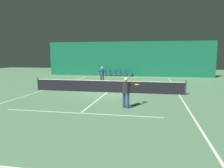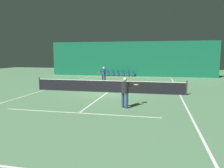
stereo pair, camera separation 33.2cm
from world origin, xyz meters
TOP-DOWN VIEW (x-y plane):
  - ground_plane at (0.00, 0.00)m, footprint 60.00×60.00m
  - backdrop_curtain at (0.00, 13.62)m, footprint 23.00×0.12m
  - court_line_baseline_far at (0.00, 11.90)m, footprint 11.00×0.10m
  - court_line_baseline_near at (0.00, -11.90)m, footprint 11.00×0.10m
  - court_line_service_far at (0.00, 6.40)m, footprint 8.25×0.10m
  - court_line_service_near at (0.00, -6.40)m, footprint 8.25×0.10m
  - court_line_sideline_left at (-5.50, 0.00)m, footprint 0.10×23.80m
  - court_line_sideline_right at (5.50, 0.00)m, footprint 0.10×23.80m
  - court_line_centre at (0.00, 0.00)m, footprint 0.10×12.80m
  - tennis_net at (0.00, 0.00)m, footprint 12.00×0.10m
  - player_near at (2.14, -4.80)m, footprint 1.00×1.37m
  - player_far at (-1.67, 5.20)m, footprint 0.75×1.42m
  - courtside_chair_0 at (-3.20, 13.07)m, footprint 0.44×0.44m
  - courtside_chair_1 at (-2.48, 13.07)m, footprint 0.44×0.44m
  - courtside_chair_2 at (-1.76, 13.07)m, footprint 0.44×0.44m
  - courtside_chair_3 at (-1.04, 13.07)m, footprint 0.44×0.44m
  - courtside_chair_4 at (-0.32, 13.07)m, footprint 0.44×0.44m
  - courtside_chair_5 at (0.39, 13.07)m, footprint 0.44×0.44m

SIDE VIEW (x-z plane):
  - ground_plane at x=0.00m, z-range 0.00..0.00m
  - court_line_baseline_far at x=0.00m, z-range 0.00..0.00m
  - court_line_baseline_near at x=0.00m, z-range 0.00..0.00m
  - court_line_service_far at x=0.00m, z-range 0.00..0.00m
  - court_line_service_near at x=0.00m, z-range 0.00..0.00m
  - court_line_sideline_left at x=-5.50m, z-range 0.00..0.00m
  - court_line_sideline_right at x=5.50m, z-range 0.00..0.00m
  - court_line_centre at x=0.00m, z-range 0.00..0.00m
  - courtside_chair_0 at x=-3.20m, z-range 0.07..0.91m
  - courtside_chair_1 at x=-2.48m, z-range 0.07..0.91m
  - courtside_chair_2 at x=-1.76m, z-range 0.07..0.91m
  - courtside_chair_3 at x=-1.04m, z-range 0.07..0.91m
  - courtside_chair_4 at x=-0.32m, z-range 0.07..0.91m
  - courtside_chair_5 at x=0.39m, z-range 0.07..0.91m
  - tennis_net at x=0.00m, z-range -0.02..1.05m
  - player_far at x=-1.67m, z-range 0.14..1.87m
  - player_near at x=2.14m, z-range 0.14..1.87m
  - backdrop_curtain at x=0.00m, z-range 0.00..4.78m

